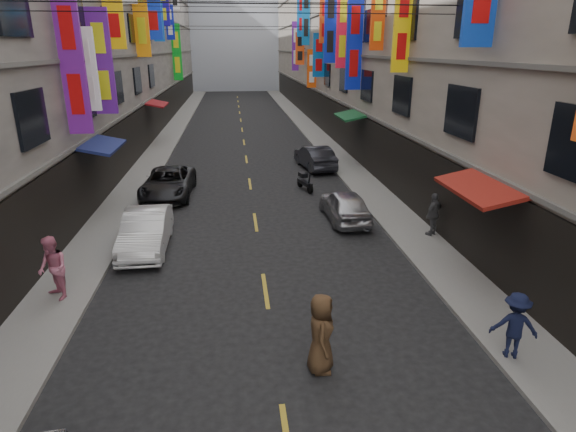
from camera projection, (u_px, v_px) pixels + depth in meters
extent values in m
cube|color=slate|center=(164.00, 143.00, 36.21)|extent=(2.00, 90.00, 0.12)
cube|color=slate|center=(321.00, 140.00, 37.49)|extent=(2.00, 90.00, 0.12)
cube|color=gray|center=(62.00, 6.00, 32.45)|extent=(10.00, 90.00, 19.00)
cube|color=black|center=(149.00, 124.00, 35.64)|extent=(0.12, 85.50, 3.00)
cube|color=#66635E|center=(147.00, 101.00, 35.08)|extent=(0.16, 90.00, 0.14)
cube|color=#66635E|center=(143.00, 55.00, 34.02)|extent=(0.16, 90.00, 0.14)
cube|color=#66635E|center=(138.00, 5.00, 32.96)|extent=(0.16, 90.00, 0.14)
cube|color=#A99B8D|center=(405.00, 9.00, 35.01)|extent=(10.00, 90.00, 19.00)
cube|color=black|center=(334.00, 121.00, 37.12)|extent=(0.12, 85.50, 3.00)
cube|color=#66635E|center=(334.00, 99.00, 36.55)|extent=(0.16, 90.00, 0.14)
cube|color=#66635E|center=(335.00, 54.00, 35.49)|extent=(0.16, 90.00, 0.14)
cube|color=#66635E|center=(337.00, 7.00, 34.44)|extent=(0.16, 90.00, 0.14)
cube|color=#B2B8C6|center=(234.00, 21.00, 80.11)|extent=(18.00, 8.00, 22.00)
cube|color=#60177E|center=(72.00, 62.00, 17.36)|extent=(0.85, 0.18, 5.18)
cylinder|color=black|center=(71.00, 62.00, 17.36)|extent=(0.95, 0.08, 0.08)
cube|color=silver|center=(87.00, 70.00, 19.25)|extent=(0.77, 0.18, 3.23)
cylinder|color=black|center=(86.00, 70.00, 19.24)|extent=(0.87, 0.08, 0.08)
cube|color=yellow|center=(402.00, 25.00, 20.43)|extent=(0.73, 0.18, 3.84)
cylinder|color=black|center=(403.00, 25.00, 20.43)|extent=(0.83, 0.08, 0.08)
cube|color=#51167D|center=(102.00, 62.00, 21.20)|extent=(0.93, 0.18, 4.49)
cylinder|color=black|center=(101.00, 62.00, 21.20)|extent=(1.03, 0.08, 0.08)
cube|color=red|center=(378.00, 16.00, 23.78)|extent=(0.69, 0.18, 3.24)
cylinder|color=black|center=(379.00, 16.00, 23.79)|extent=(0.79, 0.08, 0.08)
cube|color=#EBAF0C|center=(113.00, 7.00, 23.51)|extent=(0.95, 0.18, 3.94)
cylinder|color=black|center=(112.00, 7.00, 23.50)|extent=(1.05, 0.08, 0.08)
cube|color=#0E1DA4|center=(354.00, 42.00, 28.03)|extent=(0.93, 0.18, 5.40)
cylinder|color=black|center=(355.00, 42.00, 28.03)|extent=(1.03, 0.08, 0.08)
cube|color=red|center=(343.00, 29.00, 31.13)|extent=(0.78, 0.18, 4.85)
cylinder|color=black|center=(343.00, 29.00, 31.14)|extent=(0.88, 0.08, 0.08)
cube|color=orange|center=(140.00, 10.00, 30.83)|extent=(0.93, 0.18, 5.76)
cylinder|color=black|center=(139.00, 10.00, 30.83)|extent=(1.03, 0.08, 0.08)
cube|color=#0F24B6|center=(330.00, 24.00, 34.66)|extent=(0.86, 0.18, 5.30)
cylinder|color=black|center=(331.00, 24.00, 34.67)|extent=(0.96, 0.08, 0.08)
cube|color=#1130C8|center=(152.00, 5.00, 34.97)|extent=(1.19, 0.18, 4.70)
cylinder|color=black|center=(152.00, 5.00, 34.96)|extent=(1.29, 0.08, 0.08)
cube|color=#CE4113|center=(324.00, 20.00, 36.90)|extent=(0.78, 0.18, 3.40)
cylinder|color=black|center=(325.00, 20.00, 36.91)|extent=(0.88, 0.08, 0.08)
cube|color=#0C4C95|center=(319.00, 55.00, 39.37)|extent=(0.96, 0.18, 3.42)
cylinder|color=black|center=(319.00, 55.00, 39.38)|extent=(1.06, 0.08, 0.08)
cube|color=blue|center=(158.00, 22.00, 38.74)|extent=(0.85, 0.18, 3.03)
cylinder|color=black|center=(157.00, 22.00, 38.73)|extent=(0.95, 0.08, 0.08)
cube|color=#160D98|center=(162.00, 4.00, 40.62)|extent=(1.10, 0.18, 3.43)
cylinder|color=black|center=(162.00, 4.00, 40.61)|extent=(1.20, 0.08, 0.08)
cube|color=#C8420B|center=(312.00, 69.00, 43.44)|extent=(0.84, 0.18, 3.33)
cylinder|color=black|center=(312.00, 69.00, 43.44)|extent=(0.94, 0.08, 0.08)
cube|color=#0D5B9E|center=(306.00, 14.00, 45.78)|extent=(0.75, 0.18, 5.67)
cylinder|color=black|center=(306.00, 14.00, 45.79)|extent=(0.85, 0.08, 0.08)
cube|color=#0D199C|center=(170.00, 22.00, 46.68)|extent=(0.79, 0.18, 3.18)
cylinder|color=black|center=(169.00, 22.00, 46.67)|extent=(0.89, 0.08, 0.08)
cube|color=blue|center=(302.00, 14.00, 47.70)|extent=(0.96, 0.18, 4.19)
cylinder|color=black|center=(302.00, 14.00, 47.70)|extent=(1.06, 0.08, 0.08)
cube|color=#E04915|center=(300.00, 49.00, 50.02)|extent=(0.92, 0.18, 3.20)
cylinder|color=black|center=(300.00, 49.00, 50.03)|extent=(1.02, 0.08, 0.08)
cube|color=#0D8F1E|center=(177.00, 52.00, 50.85)|extent=(0.96, 0.18, 5.70)
cylinder|color=black|center=(176.00, 52.00, 50.85)|extent=(1.06, 0.08, 0.08)
cube|color=#551782|center=(295.00, 46.00, 54.13)|extent=(0.75, 0.18, 5.24)
cylinder|color=black|center=(296.00, 46.00, 54.14)|extent=(0.85, 0.08, 0.08)
cube|color=maroon|center=(479.00, 187.00, 14.05)|extent=(1.39, 3.20, 0.41)
cube|color=navy|center=(102.00, 145.00, 20.21)|extent=(1.39, 3.20, 0.41)
cube|color=#155129|center=(350.00, 115.00, 29.05)|extent=(1.39, 3.20, 0.41)
cube|color=maroon|center=(156.00, 103.00, 35.21)|extent=(1.39, 3.20, 0.41)
cylinder|color=black|center=(253.00, 3.00, 15.41)|extent=(14.00, 0.04, 0.04)
cylinder|color=black|center=(242.00, 2.00, 28.14)|extent=(14.00, 0.04, 0.04)
cylinder|color=black|center=(238.00, 26.00, 41.53)|extent=(14.00, 0.04, 0.04)
cube|color=gold|center=(265.00, 290.00, 14.37)|extent=(0.12, 2.20, 0.01)
cube|color=gold|center=(255.00, 222.00, 19.99)|extent=(0.12, 2.20, 0.01)
cube|color=gold|center=(250.00, 184.00, 25.62)|extent=(0.12, 2.20, 0.01)
cube|color=gold|center=(246.00, 159.00, 31.25)|extent=(0.12, 2.20, 0.01)
cube|color=gold|center=(244.00, 142.00, 36.87)|extent=(0.12, 2.20, 0.01)
cube|color=gold|center=(242.00, 130.00, 42.50)|extent=(0.12, 2.20, 0.01)
cube|color=gold|center=(241.00, 120.00, 48.12)|extent=(0.12, 2.20, 0.01)
cube|color=gold|center=(240.00, 113.00, 53.75)|extent=(0.12, 2.20, 0.01)
cube|color=gold|center=(239.00, 106.00, 59.37)|extent=(0.12, 2.20, 0.01)
cube|color=gold|center=(238.00, 101.00, 65.00)|extent=(0.12, 2.20, 0.01)
cube|color=gold|center=(237.00, 97.00, 70.63)|extent=(0.12, 2.20, 0.01)
cylinder|color=black|center=(310.00, 189.00, 23.83)|extent=(0.24, 0.51, 0.50)
cylinder|color=black|center=(300.00, 182.00, 24.97)|extent=(0.24, 0.51, 0.50)
cube|color=black|center=(305.00, 183.00, 24.35)|extent=(0.62, 1.33, 0.18)
cube|color=black|center=(303.00, 175.00, 24.45)|extent=(0.45, 0.61, 0.22)
cylinder|color=black|center=(309.00, 179.00, 23.77)|extent=(0.17, 0.36, 0.88)
cylinder|color=black|center=(309.00, 173.00, 23.65)|extent=(0.50, 0.19, 0.06)
imported|color=white|center=(146.00, 231.00, 17.09)|extent=(1.55, 4.28, 1.40)
imported|color=black|center=(168.00, 183.00, 23.25)|extent=(2.44, 4.96, 1.35)
imported|color=#B3B3B8|center=(345.00, 205.00, 20.01)|extent=(1.67, 3.91, 1.32)
imported|color=#2A2B32|center=(315.00, 157.00, 28.64)|extent=(2.07, 4.37, 1.39)
imported|color=pink|center=(53.00, 268.00, 13.39)|extent=(1.05, 1.09, 1.85)
imported|color=black|center=(515.00, 325.00, 10.88)|extent=(1.15, 0.85, 1.60)
imported|color=#515053|center=(434.00, 214.00, 18.06)|extent=(1.11, 1.02, 1.66)
imported|color=#4D341F|center=(321.00, 334.00, 10.54)|extent=(0.73, 0.98, 1.87)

